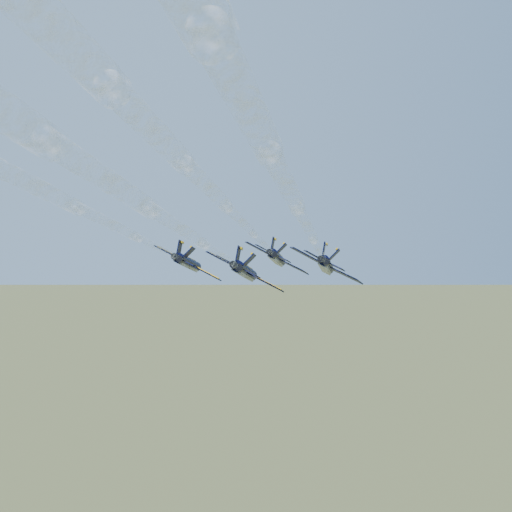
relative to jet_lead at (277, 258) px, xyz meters
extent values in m
cylinder|color=black|center=(-0.11, -0.28, 0.03)|extent=(6.57, 11.55, 2.04)
cone|color=black|center=(2.71, 6.14, 0.03)|extent=(2.79, 2.92, 2.04)
ellipsoid|color=black|center=(1.31, 2.38, 0.46)|extent=(1.87, 2.39, 1.05)
cube|color=gray|center=(-0.36, -0.17, -0.48)|extent=(5.47, 10.18, 0.98)
cube|color=black|center=(-2.85, 0.15, 1.38)|extent=(4.84, 3.27, 2.57)
cube|color=#E8AF0C|center=(-2.21, 1.51, 1.46)|extent=(4.48, 0.75, 2.53)
cube|color=black|center=(1.99, -1.97, -1.48)|extent=(5.31, 5.16, 2.57)
cube|color=#E8AF0C|center=(2.64, -0.61, -1.40)|extent=(3.54, 3.20, 2.53)
cube|color=black|center=(-3.85, -4.75, 0.91)|extent=(2.12, 1.47, 1.20)
cube|color=black|center=(-0.86, -6.06, -0.85)|extent=(2.47, 2.48, 1.20)
cube|color=black|center=(-2.17, -4.81, 1.47)|extent=(1.29, 2.00, 2.29)
cube|color=black|center=(-0.96, -5.34, 0.76)|extent=(2.39, 2.49, 1.69)
cylinder|color=black|center=(-2.96, -5.82, 0.14)|extent=(1.63, 1.50, 1.32)
cylinder|color=black|center=(-2.32, -6.10, -0.24)|extent=(1.63, 1.50, 1.32)
cylinder|color=black|center=(-15.51, -6.92, 0.03)|extent=(6.57, 11.55, 2.04)
cone|color=black|center=(-12.70, -0.50, 0.03)|extent=(2.79, 2.92, 2.04)
ellipsoid|color=black|center=(-14.10, -4.26, 0.46)|extent=(1.87, 2.39, 1.05)
cube|color=gray|center=(-15.76, -6.81, -0.48)|extent=(5.47, 10.18, 0.98)
cube|color=black|center=(-18.26, -6.49, 1.38)|extent=(4.84, 3.27, 2.57)
cube|color=#E8AF0C|center=(-17.62, -5.13, 1.46)|extent=(4.48, 0.75, 2.53)
cube|color=black|center=(-13.41, -8.61, -1.48)|extent=(5.31, 5.16, 2.57)
cube|color=#E8AF0C|center=(-12.77, -7.25, -1.40)|extent=(3.54, 3.20, 2.53)
cube|color=black|center=(-19.26, -11.39, 0.91)|extent=(2.12, 1.47, 1.20)
cube|color=black|center=(-16.26, -12.70, -0.85)|extent=(2.47, 2.48, 1.20)
cube|color=black|center=(-17.58, -11.45, 1.47)|extent=(1.29, 2.00, 2.29)
cube|color=black|center=(-16.37, -11.98, 0.76)|extent=(2.39, 2.49, 1.69)
cylinder|color=black|center=(-18.37, -12.46, 0.14)|extent=(1.63, 1.50, 1.32)
cylinder|color=black|center=(-17.73, -12.74, -0.24)|extent=(1.63, 1.50, 1.32)
cylinder|color=black|center=(3.18, -16.15, 0.03)|extent=(6.57, 11.55, 2.04)
cone|color=black|center=(6.00, -9.73, 0.03)|extent=(2.79, 2.92, 2.04)
ellipsoid|color=black|center=(4.60, -13.49, 0.46)|extent=(1.87, 2.39, 1.05)
cube|color=gray|center=(2.93, -16.04, -0.48)|extent=(5.47, 10.18, 0.98)
cube|color=black|center=(0.44, -15.72, 1.38)|extent=(4.84, 3.27, 2.57)
cube|color=#E8AF0C|center=(1.08, -14.36, 1.46)|extent=(4.48, 0.75, 2.53)
cube|color=black|center=(5.28, -17.84, -1.48)|extent=(5.31, 5.16, 2.57)
cube|color=#E8AF0C|center=(5.92, -16.48, -1.40)|extent=(3.54, 3.20, 2.53)
cube|color=black|center=(-0.56, -20.62, 0.91)|extent=(2.12, 1.47, 1.20)
cube|color=black|center=(2.43, -21.93, -0.85)|extent=(2.47, 2.48, 1.20)
cube|color=black|center=(1.12, -20.68, 1.47)|extent=(1.29, 2.00, 2.29)
cube|color=black|center=(2.33, -21.21, 0.76)|extent=(2.39, 2.49, 1.69)
cylinder|color=black|center=(0.33, -21.68, 0.14)|extent=(1.63, 1.50, 1.32)
cylinder|color=black|center=(0.97, -21.96, -0.24)|extent=(1.63, 1.50, 1.32)
cylinder|color=black|center=(-10.16, -22.98, 0.03)|extent=(6.57, 11.55, 2.04)
cone|color=black|center=(-7.35, -16.56, 0.03)|extent=(2.79, 2.92, 2.04)
ellipsoid|color=black|center=(-8.74, -20.32, 0.46)|extent=(1.87, 2.39, 1.05)
cube|color=gray|center=(-10.41, -22.87, -0.48)|extent=(5.47, 10.18, 0.98)
cube|color=black|center=(-12.91, -22.55, 1.38)|extent=(4.84, 3.27, 2.57)
cube|color=#E8AF0C|center=(-12.27, -21.19, 1.46)|extent=(4.48, 0.75, 2.53)
cube|color=black|center=(-8.06, -24.67, -1.48)|extent=(5.31, 5.16, 2.57)
cube|color=#E8AF0C|center=(-7.42, -23.31, -1.40)|extent=(3.54, 3.20, 2.53)
cube|color=black|center=(-13.90, -27.45, 0.91)|extent=(2.12, 1.47, 1.20)
cube|color=black|center=(-10.91, -28.76, -0.85)|extent=(2.47, 2.48, 1.20)
cube|color=black|center=(-12.23, -27.51, 1.47)|extent=(1.29, 2.00, 2.29)
cube|color=black|center=(-11.02, -28.04, 0.76)|extent=(2.39, 2.49, 1.69)
cylinder|color=black|center=(-13.02, -28.51, 0.14)|extent=(1.63, 1.50, 1.32)
cylinder|color=black|center=(-12.37, -28.79, -0.24)|extent=(1.63, 1.50, 1.32)
cylinder|color=white|center=(-6.51, -14.89, 0.03)|extent=(9.06, 18.86, 1.08)
cylinder|color=white|center=(-14.13, -32.27, 0.03)|extent=(9.44, 19.02, 1.49)
cylinder|color=white|center=(-21.75, -49.65, 0.03)|extent=(9.87, 19.21, 1.96)
cylinder|color=white|center=(-29.37, -67.03, 0.03)|extent=(10.38, 19.43, 2.52)
cylinder|color=white|center=(-21.92, -21.53, 0.03)|extent=(9.06, 18.86, 1.08)
cylinder|color=white|center=(-29.54, -38.91, 0.03)|extent=(9.44, 19.02, 1.49)
cylinder|color=white|center=(-37.15, -56.29, 0.03)|extent=(9.87, 19.21, 1.96)
cylinder|color=white|center=(-3.22, -30.76, 0.03)|extent=(9.06, 18.86, 1.08)
cylinder|color=white|center=(-10.84, -48.14, 0.03)|extent=(9.44, 19.02, 1.49)
cylinder|color=white|center=(-18.46, -65.52, 0.03)|extent=(9.87, 19.21, 1.96)
cylinder|color=white|center=(-26.08, -82.90, 0.03)|extent=(10.38, 19.43, 2.52)
cylinder|color=white|center=(-16.56, -37.59, 0.03)|extent=(9.06, 18.86, 1.08)
cylinder|color=white|center=(-24.18, -54.97, 0.03)|extent=(9.44, 19.02, 1.49)
cylinder|color=white|center=(-31.80, -72.35, 0.03)|extent=(9.87, 19.21, 1.96)
camera|label=1|loc=(-31.08, -122.76, 9.07)|focal=55.00mm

